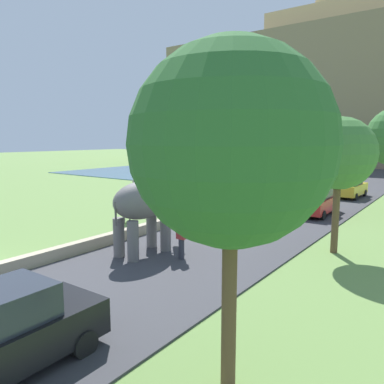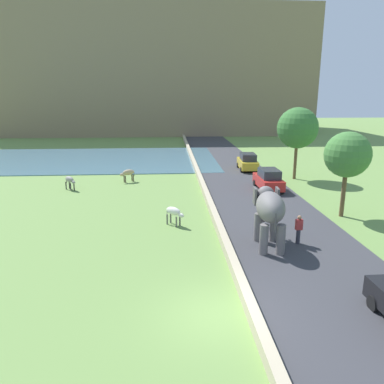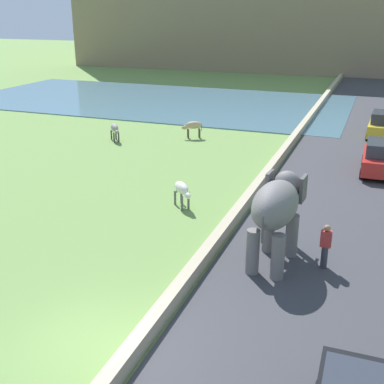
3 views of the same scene
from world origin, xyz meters
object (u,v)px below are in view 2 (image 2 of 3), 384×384
Objects in this scene: elephant at (269,209)px; car_red at (269,180)px; cow_grey at (70,180)px; cow_white at (174,212)px; person_beside_elephant at (299,229)px; car_yellow at (248,162)px; cow_tan at (128,173)px.

car_red is (3.13, 11.64, -1.14)m from elephant.
car_red is 3.21× the size of cow_grey.
car_red is at bearing -3.98° from cow_grey.
cow_grey is at bearing 136.19° from elephant.
elephant reaches higher than cow_white.
cow_grey and cow_white have the same top height.
person_beside_elephant is 1.33× the size of cow_white.
elephant is 2.86× the size of cow_white.
cow_white is (-6.52, 3.45, -0.04)m from person_beside_elephant.
elephant is at bearing -105.07° from car_red.
cow_grey is 12.52m from cow_white.
car_yellow is 12.76m from cow_tan.
person_beside_elephant is at bearing -55.49° from cow_tan.
person_beside_elephant is at bearing -97.24° from car_red.
car_yellow is (3.13, 19.90, -1.14)m from elephant.
cow_grey is at bearing -150.58° from cow_tan.
cow_tan is (-11.92, -4.56, -0.06)m from car_yellow.
cow_grey is 5.21m from cow_tan.
cow_grey is (-16.46, -7.12, -0.06)m from car_yellow.
car_red reaches higher than cow_grey.
car_red is 3.27× the size of cow_white.
cow_white is (8.48, -9.21, 0.00)m from cow_grey.
cow_white is (-7.98, -8.07, -0.06)m from car_red.
car_yellow is 1.01× the size of car_red.
elephant is at bearing -98.94° from car_yellow.
elephant is 17.72m from cow_tan.
elephant is at bearing -175.72° from person_beside_elephant.
cow_tan is at bearing 108.52° from cow_white.
elephant is 20.18m from car_yellow.
car_red is at bearing -89.98° from car_yellow.
car_red reaches higher than person_beside_elephant.
cow_grey is at bearing 132.63° from cow_white.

